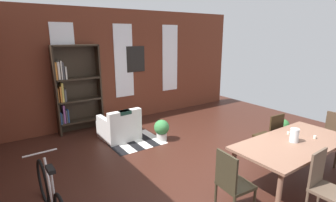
{
  "coord_description": "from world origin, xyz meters",
  "views": [
    {
      "loc": [
        -3.04,
        -3.15,
        2.4
      ],
      "look_at": [
        -0.15,
        1.05,
        1.08
      ],
      "focal_mm": 27.45,
      "sensor_mm": 36.0,
      "label": 1
    }
  ],
  "objects_px": {
    "vase_on_table": "(294,135)",
    "dining_chair_head_right": "(333,136)",
    "bicycle_second": "(51,198)",
    "bookshelf_tall": "(74,89)",
    "dining_chair_far_right": "(270,135)",
    "potted_plant_corner": "(283,127)",
    "potted_plant_by_shelf": "(162,129)",
    "dining_chair_near_left": "(324,185)",
    "dining_chair_head_left": "(232,182)",
    "armchair_white": "(120,127)",
    "dining_table": "(293,146)"
  },
  "relations": [
    {
      "from": "dining_chair_near_left",
      "to": "bicycle_second",
      "type": "height_order",
      "value": "dining_chair_near_left"
    },
    {
      "from": "dining_table",
      "to": "dining_chair_head_left",
      "type": "bearing_deg",
      "value": 179.73
    },
    {
      "from": "bicycle_second",
      "to": "potted_plant_by_shelf",
      "type": "xyz_separation_m",
      "value": [
        2.65,
        1.42,
        -0.06
      ]
    },
    {
      "from": "armchair_white",
      "to": "bicycle_second",
      "type": "distance_m",
      "value": 2.83
    },
    {
      "from": "armchair_white",
      "to": "bicycle_second",
      "type": "bearing_deg",
      "value": -132.18
    },
    {
      "from": "potted_plant_corner",
      "to": "dining_table",
      "type": "bearing_deg",
      "value": -145.0
    },
    {
      "from": "armchair_white",
      "to": "dining_chair_near_left",
      "type": "bearing_deg",
      "value": -75.68
    },
    {
      "from": "dining_chair_far_right",
      "to": "dining_table",
      "type": "bearing_deg",
      "value": -123.09
    },
    {
      "from": "armchair_white",
      "to": "bicycle_second",
      "type": "relative_size",
      "value": 0.49
    },
    {
      "from": "dining_chair_head_right",
      "to": "bicycle_second",
      "type": "height_order",
      "value": "dining_chair_head_right"
    },
    {
      "from": "bookshelf_tall",
      "to": "potted_plant_corner",
      "type": "distance_m",
      "value": 5.16
    },
    {
      "from": "dining_chair_head_left",
      "to": "potted_plant_by_shelf",
      "type": "height_order",
      "value": "dining_chair_head_left"
    },
    {
      "from": "dining_table",
      "to": "armchair_white",
      "type": "xyz_separation_m",
      "value": [
        -1.52,
        3.37,
        -0.39
      ]
    },
    {
      "from": "dining_chair_near_left",
      "to": "potted_plant_corner",
      "type": "xyz_separation_m",
      "value": [
        2.22,
        1.94,
        -0.27
      ]
    },
    {
      "from": "dining_chair_far_right",
      "to": "bookshelf_tall",
      "type": "height_order",
      "value": "bookshelf_tall"
    },
    {
      "from": "potted_plant_by_shelf",
      "to": "potted_plant_corner",
      "type": "relative_size",
      "value": 1.13
    },
    {
      "from": "potted_plant_by_shelf",
      "to": "potted_plant_corner",
      "type": "height_order",
      "value": "potted_plant_by_shelf"
    },
    {
      "from": "bicycle_second",
      "to": "dining_chair_head_right",
      "type": "bearing_deg",
      "value": -14.66
    },
    {
      "from": "dining_chair_far_right",
      "to": "dining_chair_head_left",
      "type": "height_order",
      "value": "same"
    },
    {
      "from": "dining_chair_far_right",
      "to": "dining_chair_head_left",
      "type": "bearing_deg",
      "value": -159.38
    },
    {
      "from": "potted_plant_corner",
      "to": "potted_plant_by_shelf",
      "type": "bearing_deg",
      "value": 149.77
    },
    {
      "from": "bicycle_second",
      "to": "potted_plant_corner",
      "type": "height_order",
      "value": "bicycle_second"
    },
    {
      "from": "armchair_white",
      "to": "potted_plant_corner",
      "type": "distance_m",
      "value": 3.91
    },
    {
      "from": "dining_chair_far_right",
      "to": "potted_plant_corner",
      "type": "relative_size",
      "value": 2.14
    },
    {
      "from": "bookshelf_tall",
      "to": "bicycle_second",
      "type": "xyz_separation_m",
      "value": [
        -1.21,
        -3.15,
        -0.77
      ]
    },
    {
      "from": "vase_on_table",
      "to": "dining_chair_head_right",
      "type": "height_order",
      "value": "vase_on_table"
    },
    {
      "from": "dining_chair_near_left",
      "to": "bicycle_second",
      "type": "xyz_separation_m",
      "value": [
        -2.95,
        1.99,
        -0.17
      ]
    },
    {
      "from": "dining_chair_far_right",
      "to": "dining_chair_near_left",
      "type": "height_order",
      "value": "same"
    },
    {
      "from": "dining_chair_far_right",
      "to": "dining_chair_head_right",
      "type": "distance_m",
      "value": 1.19
    },
    {
      "from": "dining_table",
      "to": "bookshelf_tall",
      "type": "bearing_deg",
      "value": 116.53
    },
    {
      "from": "bicycle_second",
      "to": "potted_plant_corner",
      "type": "bearing_deg",
      "value": -0.5
    },
    {
      "from": "vase_on_table",
      "to": "bookshelf_tall",
      "type": "relative_size",
      "value": 0.1
    },
    {
      "from": "dining_chair_far_right",
      "to": "potted_plant_by_shelf",
      "type": "height_order",
      "value": "dining_chair_far_right"
    },
    {
      "from": "vase_on_table",
      "to": "dining_chair_far_right",
      "type": "bearing_deg",
      "value": 56.36
    },
    {
      "from": "bookshelf_tall",
      "to": "bicycle_second",
      "type": "relative_size",
      "value": 1.27
    },
    {
      "from": "dining_chair_far_right",
      "to": "dining_chair_near_left",
      "type": "bearing_deg",
      "value": -123.27
    },
    {
      "from": "dining_chair_head_left",
      "to": "bookshelf_tall",
      "type": "relative_size",
      "value": 0.44
    },
    {
      "from": "dining_chair_far_right",
      "to": "potted_plant_corner",
      "type": "distance_m",
      "value": 1.41
    },
    {
      "from": "dining_chair_head_right",
      "to": "potted_plant_by_shelf",
      "type": "bearing_deg",
      "value": 129.13
    },
    {
      "from": "dining_chair_head_left",
      "to": "vase_on_table",
      "type": "bearing_deg",
      "value": -0.27
    },
    {
      "from": "potted_plant_by_shelf",
      "to": "armchair_white",
      "type": "bearing_deg",
      "value": 137.78
    },
    {
      "from": "bookshelf_tall",
      "to": "potted_plant_corner",
      "type": "height_order",
      "value": "bookshelf_tall"
    },
    {
      "from": "vase_on_table",
      "to": "armchair_white",
      "type": "height_order",
      "value": "vase_on_table"
    },
    {
      "from": "dining_chair_head_right",
      "to": "dining_chair_near_left",
      "type": "bearing_deg",
      "value": -159.09
    },
    {
      "from": "dining_chair_near_left",
      "to": "bicycle_second",
      "type": "distance_m",
      "value": 3.56
    },
    {
      "from": "vase_on_table",
      "to": "dining_chair_head_right",
      "type": "bearing_deg",
      "value": 0.28
    },
    {
      "from": "vase_on_table",
      "to": "dining_chair_near_left",
      "type": "bearing_deg",
      "value": -122.89
    },
    {
      "from": "dining_chair_near_left",
      "to": "potted_plant_by_shelf",
      "type": "bearing_deg",
      "value": 95.0
    },
    {
      "from": "vase_on_table",
      "to": "dining_chair_head_right",
      "type": "xyz_separation_m",
      "value": [
        1.43,
        0.01,
        -0.34
      ]
    },
    {
      "from": "vase_on_table",
      "to": "dining_chair_head_left",
      "type": "height_order",
      "value": "vase_on_table"
    }
  ]
}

